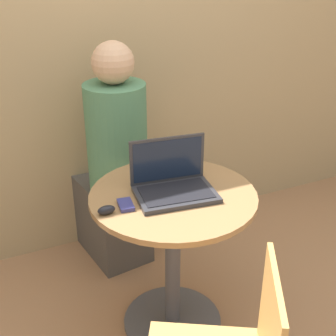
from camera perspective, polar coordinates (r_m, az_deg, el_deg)
name	(u,v)px	position (r m, az deg, el deg)	size (l,w,h in m)	color
ground_plane	(172,322)	(2.43, 0.54, -18.21)	(12.00, 12.00, 0.00)	#9E704C
back_wall	(101,23)	(2.60, -8.21, 17.14)	(7.00, 0.05, 2.60)	tan
round_table	(173,237)	(2.11, 0.60, -8.43)	(0.72, 0.72, 0.72)	#4C4C51
laptop	(173,183)	(1.98, 0.58, -1.82)	(0.36, 0.27, 0.22)	#2D2D33
cell_phone	(126,205)	(1.90, -5.18, -4.49)	(0.07, 0.10, 0.02)	navy
computer_mouse	(106,210)	(1.86, -7.53, -5.09)	(0.07, 0.04, 0.04)	black
person_seated	(115,175)	(2.57, -6.53, -0.81)	(0.35, 0.50, 1.27)	#4C4742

